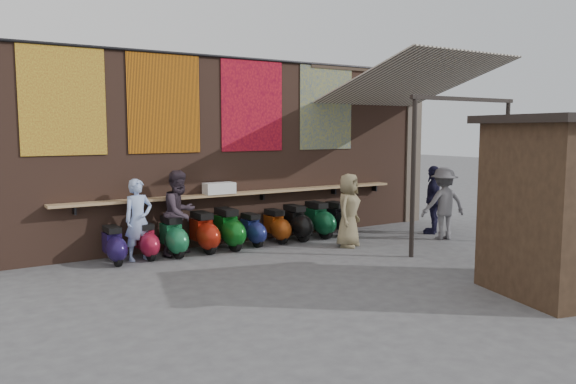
{
  "coord_description": "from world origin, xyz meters",
  "views": [
    {
      "loc": [
        -5.71,
        -8.32,
        2.48
      ],
      "look_at": [
        0.4,
        1.2,
        1.21
      ],
      "focal_mm": 35.0,
      "sensor_mm": 36.0,
      "label": 1
    }
  ],
  "objects_px": {
    "scooter_stool_0": "(114,245)",
    "shopper_navy": "(433,200)",
    "scooter_stool_2": "(173,237)",
    "shopper_tan": "(348,210)",
    "shelf_box": "(219,188)",
    "scooter_stool_6": "(276,226)",
    "diner_left": "(138,220)",
    "scooter_stool_4": "(228,229)",
    "scooter_stool_9": "(338,219)",
    "scooter_stool_1": "(146,241)",
    "shopper_grey": "(444,203)",
    "scooter_stool_7": "(296,223)",
    "diner_right": "(180,213)",
    "scooter_stool_5": "(252,230)",
    "scooter_stool_8": "(319,220)",
    "scooter_stool_3": "(204,232)"
  },
  "relations": [
    {
      "from": "shopper_grey",
      "to": "scooter_stool_0",
      "type": "bearing_deg",
      "value": 3.65
    },
    {
      "from": "shelf_box",
      "to": "scooter_stool_2",
      "type": "bearing_deg",
      "value": -163.91
    },
    {
      "from": "diner_left",
      "to": "scooter_stool_3",
      "type": "bearing_deg",
      "value": -10.5
    },
    {
      "from": "shelf_box",
      "to": "shopper_navy",
      "type": "relative_size",
      "value": 0.4
    },
    {
      "from": "scooter_stool_1",
      "to": "scooter_stool_0",
      "type": "bearing_deg",
      "value": -173.05
    },
    {
      "from": "scooter_stool_9",
      "to": "diner_right",
      "type": "distance_m",
      "value": 3.97
    },
    {
      "from": "shelf_box",
      "to": "shopper_tan",
      "type": "distance_m",
      "value": 2.76
    },
    {
      "from": "scooter_stool_2",
      "to": "scooter_stool_5",
      "type": "relative_size",
      "value": 1.14
    },
    {
      "from": "scooter_stool_1",
      "to": "scooter_stool_3",
      "type": "relative_size",
      "value": 0.85
    },
    {
      "from": "diner_left",
      "to": "shopper_tan",
      "type": "relative_size",
      "value": 1.0
    },
    {
      "from": "scooter_stool_6",
      "to": "diner_right",
      "type": "height_order",
      "value": "diner_right"
    },
    {
      "from": "shelf_box",
      "to": "scooter_stool_4",
      "type": "distance_m",
      "value": 0.89
    },
    {
      "from": "shopper_grey",
      "to": "shopper_tan",
      "type": "xyz_separation_m",
      "value": [
        -2.33,
        0.51,
        -0.04
      ]
    },
    {
      "from": "shopper_tan",
      "to": "scooter_stool_8",
      "type": "bearing_deg",
      "value": 55.08
    },
    {
      "from": "diner_left",
      "to": "shopper_navy",
      "type": "bearing_deg",
      "value": -18.51
    },
    {
      "from": "diner_right",
      "to": "scooter_stool_5",
      "type": "bearing_deg",
      "value": -27.92
    },
    {
      "from": "shelf_box",
      "to": "scooter_stool_8",
      "type": "relative_size",
      "value": 0.77
    },
    {
      "from": "scooter_stool_6",
      "to": "diner_left",
      "type": "height_order",
      "value": "diner_left"
    },
    {
      "from": "shelf_box",
      "to": "diner_left",
      "type": "distance_m",
      "value": 1.92
    },
    {
      "from": "scooter_stool_3",
      "to": "shopper_grey",
      "type": "relative_size",
      "value": 0.52
    },
    {
      "from": "scooter_stool_4",
      "to": "scooter_stool_9",
      "type": "bearing_deg",
      "value": 0.94
    },
    {
      "from": "scooter_stool_7",
      "to": "shopper_grey",
      "type": "distance_m",
      "value": 3.35
    },
    {
      "from": "shelf_box",
      "to": "diner_left",
      "type": "bearing_deg",
      "value": -170.71
    },
    {
      "from": "scooter_stool_0",
      "to": "diner_right",
      "type": "distance_m",
      "value": 1.41
    },
    {
      "from": "shopper_navy",
      "to": "scooter_stool_2",
      "type": "bearing_deg",
      "value": -43.36
    },
    {
      "from": "scooter_stool_0",
      "to": "shopper_grey",
      "type": "height_order",
      "value": "shopper_grey"
    },
    {
      "from": "shopper_tan",
      "to": "diner_right",
      "type": "bearing_deg",
      "value": 129.18
    },
    {
      "from": "scooter_stool_3",
      "to": "diner_right",
      "type": "height_order",
      "value": "diner_right"
    },
    {
      "from": "shelf_box",
      "to": "scooter_stool_6",
      "type": "bearing_deg",
      "value": -12.24
    },
    {
      "from": "scooter_stool_7",
      "to": "scooter_stool_6",
      "type": "bearing_deg",
      "value": 174.91
    },
    {
      "from": "scooter_stool_9",
      "to": "shopper_grey",
      "type": "xyz_separation_m",
      "value": [
        1.67,
        -1.7,
        0.43
      ]
    },
    {
      "from": "scooter_stool_0",
      "to": "shopper_grey",
      "type": "bearing_deg",
      "value": -13.28
    },
    {
      "from": "scooter_stool_5",
      "to": "shopper_navy",
      "type": "relative_size",
      "value": 0.44
    },
    {
      "from": "scooter_stool_2",
      "to": "shopper_tan",
      "type": "bearing_deg",
      "value": -18.22
    },
    {
      "from": "scooter_stool_5",
      "to": "shopper_navy",
      "type": "height_order",
      "value": "shopper_navy"
    },
    {
      "from": "scooter_stool_3",
      "to": "scooter_stool_9",
      "type": "relative_size",
      "value": 1.05
    },
    {
      "from": "scooter_stool_4",
      "to": "scooter_stool_7",
      "type": "bearing_deg",
      "value": 0.68
    },
    {
      "from": "shelf_box",
      "to": "diner_right",
      "type": "xyz_separation_m",
      "value": [
        -1.0,
        -0.3,
        -0.4
      ]
    },
    {
      "from": "diner_left",
      "to": "shopper_tan",
      "type": "distance_m",
      "value": 4.28
    },
    {
      "from": "scooter_stool_3",
      "to": "shopper_navy",
      "type": "relative_size",
      "value": 0.52
    },
    {
      "from": "scooter_stool_6",
      "to": "scooter_stool_9",
      "type": "distance_m",
      "value": 1.71
    },
    {
      "from": "scooter_stool_1",
      "to": "shopper_grey",
      "type": "distance_m",
      "value": 6.54
    },
    {
      "from": "diner_right",
      "to": "scooter_stool_9",
      "type": "bearing_deg",
      "value": -27.96
    },
    {
      "from": "scooter_stool_3",
      "to": "shopper_grey",
      "type": "distance_m",
      "value": 5.41
    },
    {
      "from": "diner_left",
      "to": "shopper_navy",
      "type": "relative_size",
      "value": 0.96
    },
    {
      "from": "scooter_stool_0",
      "to": "shopper_navy",
      "type": "relative_size",
      "value": 0.45
    },
    {
      "from": "shopper_grey",
      "to": "shopper_tan",
      "type": "relative_size",
      "value": 1.05
    },
    {
      "from": "scooter_stool_2",
      "to": "scooter_stool_9",
      "type": "distance_m",
      "value": 4.11
    },
    {
      "from": "scooter_stool_0",
      "to": "scooter_stool_1",
      "type": "distance_m",
      "value": 0.64
    },
    {
      "from": "scooter_stool_1",
      "to": "scooter_stool_4",
      "type": "distance_m",
      "value": 1.72
    }
  ]
}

